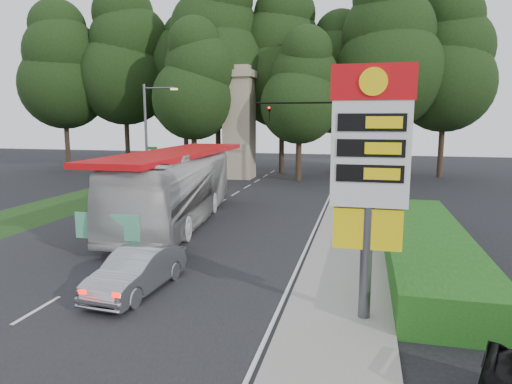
% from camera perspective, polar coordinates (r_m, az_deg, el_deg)
% --- Properties ---
extents(ground, '(120.00, 120.00, 0.00)m').
position_cam_1_polar(ground, '(14.67, -26.93, -13.86)').
color(ground, black).
rests_on(ground, ground).
extents(road_surface, '(14.00, 80.00, 0.02)m').
position_cam_1_polar(road_surface, '(24.56, -8.67, -3.78)').
color(road_surface, black).
rests_on(road_surface, ground).
extents(sidewalk_right, '(3.00, 80.00, 0.12)m').
position_cam_1_polar(sidewalk_right, '(22.83, 11.61, -4.74)').
color(sidewalk_right, gray).
rests_on(sidewalk_right, ground).
extents(grass_verge_left, '(5.00, 50.00, 0.02)m').
position_cam_1_polar(grass_verge_left, '(34.16, -19.78, -0.54)').
color(grass_verge_left, '#193814').
rests_on(grass_verge_left, ground).
extents(hedge, '(3.00, 14.00, 1.20)m').
position_cam_1_polar(hedge, '(18.98, 20.41, -6.33)').
color(hedge, '#174F15').
rests_on(hedge, ground).
extents(gas_station_pylon, '(2.10, 0.45, 6.85)m').
position_cam_1_polar(gas_station_pylon, '(12.20, 14.07, 3.98)').
color(gas_station_pylon, '#59595E').
rests_on(gas_station_pylon, ground).
extents(traffic_signal_mast, '(6.10, 0.35, 7.20)m').
position_cam_1_polar(traffic_signal_mast, '(34.33, 7.76, 7.80)').
color(traffic_signal_mast, black).
rests_on(traffic_signal_mast, ground).
extents(streetlight_signs, '(2.75, 0.98, 8.00)m').
position_cam_1_polar(streetlight_signs, '(35.95, -13.28, 7.33)').
color(streetlight_signs, '#59595E').
rests_on(streetlight_signs, ground).
extents(monument, '(3.00, 3.00, 10.05)m').
position_cam_1_polar(monument, '(41.65, -2.09, 8.72)').
color(monument, tan).
rests_on(monument, ground).
extents(tree_far_west, '(8.96, 8.96, 17.60)m').
position_cam_1_polar(tree_far_west, '(53.41, -23.05, 14.12)').
color(tree_far_west, '#2D2116').
rests_on(tree_far_west, ground).
extents(tree_west_mid, '(9.80, 9.80, 19.25)m').
position_cam_1_polar(tree_west_mid, '(52.00, -16.22, 15.75)').
color(tree_west_mid, '#2D2116').
rests_on(tree_west_mid, ground).
extents(tree_west_near, '(8.40, 8.40, 16.50)m').
position_cam_1_polar(tree_west_near, '(51.05, -8.93, 14.24)').
color(tree_west_near, '#2D2116').
rests_on(tree_west_near, ground).
extents(tree_center_left, '(10.08, 10.08, 19.80)m').
position_cam_1_polar(tree_center_left, '(45.85, -4.90, 17.41)').
color(tree_center_left, '#2D2116').
rests_on(tree_center_left, ground).
extents(tree_center_right, '(9.24, 9.24, 18.15)m').
position_cam_1_polar(tree_center_right, '(46.20, 3.31, 16.12)').
color(tree_center_right, '#2D2116').
rests_on(tree_center_right, ground).
extents(tree_east_near, '(8.12, 8.12, 15.95)m').
position_cam_1_polar(tree_east_near, '(47.44, 9.88, 14.19)').
color(tree_east_near, '#2D2116').
rests_on(tree_east_near, ground).
extents(tree_east_mid, '(9.52, 9.52, 18.70)m').
position_cam_1_polar(tree_east_mid, '(43.60, 16.46, 16.62)').
color(tree_east_mid, '#2D2116').
rests_on(tree_east_mid, ground).
extents(tree_far_east, '(8.68, 8.68, 17.05)m').
position_cam_1_polar(tree_far_east, '(45.95, 22.71, 14.63)').
color(tree_far_east, '#2D2116').
rests_on(tree_far_east, ground).
extents(tree_monument_left, '(7.28, 7.28, 14.30)m').
position_cam_1_polar(tree_monument_left, '(42.06, -7.91, 13.51)').
color(tree_monument_left, '#2D2116').
rests_on(tree_monument_left, ground).
extents(tree_monument_right, '(6.72, 6.72, 13.20)m').
position_cam_1_polar(tree_monument_right, '(40.12, 5.48, 12.81)').
color(tree_monument_right, '#2D2116').
rests_on(tree_monument_right, ground).
extents(transit_bus, '(4.95, 13.96, 3.81)m').
position_cam_1_polar(transit_bus, '(24.27, -9.98, 0.58)').
color(transit_bus, silver).
rests_on(transit_bus, ground).
extents(sedan_silver, '(1.76, 4.31, 1.39)m').
position_cam_1_polar(sedan_silver, '(15.22, -14.66, -9.50)').
color(sedan_silver, '#9A9DA1').
rests_on(sedan_silver, ground).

